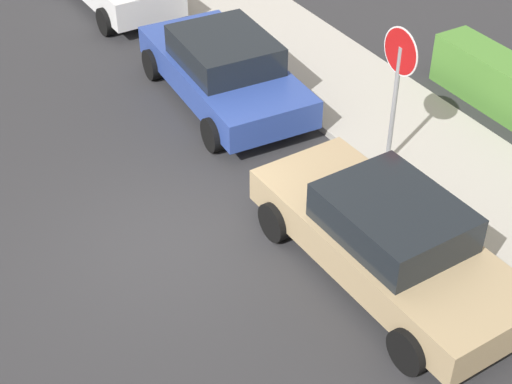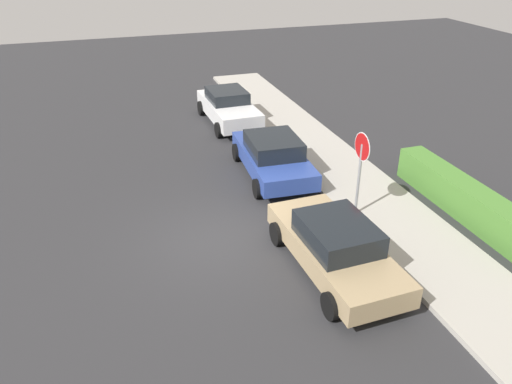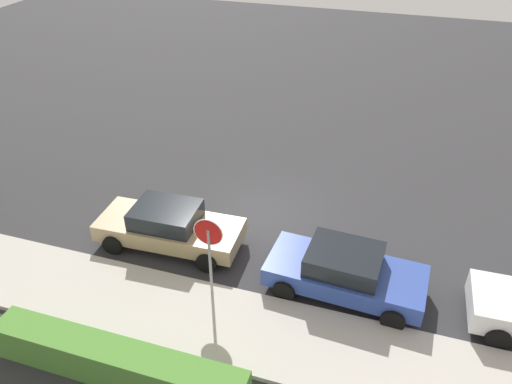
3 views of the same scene
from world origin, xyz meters
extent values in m
plane|color=#2D2D30|center=(0.00, 0.00, 0.00)|extent=(60.00, 60.00, 0.00)
cube|color=#B2ADA3|center=(0.00, 5.13, 0.07)|extent=(32.00, 2.61, 0.14)
cylinder|color=gray|center=(0.13, 4.17, 1.17)|extent=(0.08, 0.08, 2.34)
cylinder|color=white|center=(0.13, 4.17, 2.26)|extent=(0.82, 0.02, 0.82)
cylinder|color=red|center=(0.13, 4.17, 2.26)|extent=(0.76, 0.03, 0.76)
cube|color=tan|center=(2.25, 2.43, 0.58)|extent=(4.61, 1.94, 0.55)
cube|color=black|center=(2.33, 2.43, 1.13)|extent=(2.04, 1.63, 0.56)
cylinder|color=black|center=(3.76, 3.37, 0.32)|extent=(0.65, 0.24, 0.64)
cylinder|color=black|center=(3.82, 1.60, 0.32)|extent=(0.65, 0.24, 0.64)
cylinder|color=black|center=(0.67, 3.25, 0.32)|extent=(0.65, 0.24, 0.64)
cylinder|color=black|center=(0.73, 1.48, 0.32)|extent=(0.65, 0.24, 0.64)
cube|color=#2D479E|center=(-3.36, 2.83, 0.58)|extent=(4.47, 2.10, 0.56)
cube|color=black|center=(-3.28, 2.82, 1.14)|extent=(2.09, 1.75, 0.55)
cylinder|color=black|center=(-4.89, 1.98, 0.32)|extent=(0.65, 0.26, 0.64)
cylinder|color=black|center=(-4.79, 3.84, 0.32)|extent=(0.65, 0.26, 0.64)
cylinder|color=black|center=(-1.92, 1.81, 0.32)|extent=(0.65, 0.26, 0.64)
cylinder|color=black|center=(-1.82, 3.67, 0.32)|extent=(0.65, 0.26, 0.64)
cylinder|color=black|center=(-7.30, 1.92, 0.32)|extent=(0.65, 0.24, 0.64)
cylinder|color=black|center=(-7.34, 3.67, 0.32)|extent=(0.65, 0.24, 0.64)
cube|color=#4C8433|center=(1.20, 7.33, 0.50)|extent=(6.29, 0.81, 1.01)
camera|label=1|loc=(8.63, -3.53, 8.05)|focal=55.00mm
camera|label=2|loc=(11.33, -2.60, 7.64)|focal=35.00mm
camera|label=3|loc=(-4.14, 13.46, 10.20)|focal=35.00mm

